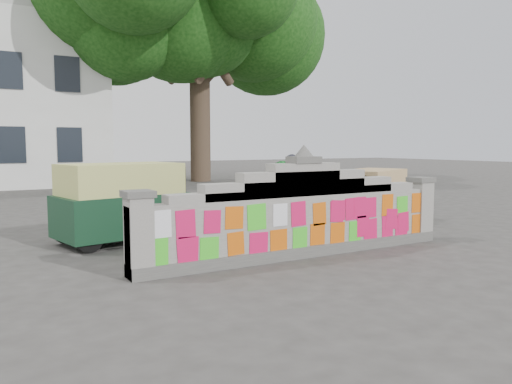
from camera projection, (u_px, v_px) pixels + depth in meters
ground at (303, 256)px, 9.04m from camera, size 100.00×100.00×0.00m
parapet_wall at (304, 215)px, 8.97m from camera, size 6.48×0.44×2.01m
shade_tree at (199, 15)px, 26.68m from camera, size 12.00×10.00×12.00m
cyclist_bike at (293, 215)px, 10.99m from camera, size 1.83×0.97×0.92m
cyclist_rider at (293, 201)px, 10.96m from camera, size 0.48×0.63×1.55m
pedestrian at (283, 194)px, 12.07m from camera, size 0.87×0.96×1.62m
rickshaw_left at (125, 201)px, 10.33m from camera, size 3.02×1.83×1.62m
rickshaw_right at (371, 195)px, 12.79m from camera, size 2.54×1.89×1.37m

